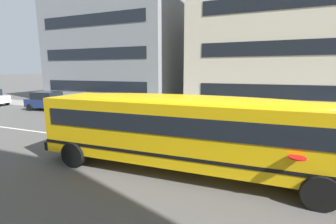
% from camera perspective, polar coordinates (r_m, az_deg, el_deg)
% --- Properties ---
extents(ground_plane, '(400.00, 400.00, 0.00)m').
position_cam_1_polar(ground_plane, '(10.03, 10.34, -10.33)').
color(ground_plane, '#54514F').
extents(sidewalk_far, '(120.00, 3.00, 0.01)m').
position_cam_1_polar(sidewalk_far, '(17.91, 15.38, -1.32)').
color(sidewalk_far, gray).
rests_on(sidewalk_far, ground_plane).
extents(lane_centreline, '(110.00, 0.16, 0.01)m').
position_cam_1_polar(lane_centreline, '(10.03, 10.34, -10.31)').
color(lane_centreline, silver).
rests_on(lane_centreline, ground_plane).
extents(school_bus, '(12.02, 2.85, 2.68)m').
position_cam_1_polar(school_bus, '(7.91, 5.79, -3.75)').
color(school_bus, yellow).
rests_on(school_bus, ground_plane).
extents(parked_car_dark_blue_far_corner, '(3.98, 2.04, 1.64)m').
position_cam_1_polar(parked_car_dark_blue_far_corner, '(23.06, -27.76, 2.51)').
color(parked_car_dark_blue_far_corner, navy).
rests_on(parked_car_dark_blue_far_corner, ground_plane).
extents(parked_car_beige_beside_sign, '(3.96, 2.00, 1.64)m').
position_cam_1_polar(parked_car_beige_beside_sign, '(19.00, -16.43, 1.85)').
color(parked_car_beige_beside_sign, '#C1B28E').
rests_on(parked_car_beige_beside_sign, ground_plane).
extents(apartment_block_far_left, '(14.14, 11.00, 13.30)m').
position_cam_1_polar(apartment_block_far_left, '(29.05, -11.35, 16.35)').
color(apartment_block_far_left, gray).
rests_on(apartment_block_far_left, ground_plane).
extents(apartment_block_far_centre, '(19.08, 13.95, 13.30)m').
position_cam_1_polar(apartment_block_far_centre, '(26.37, 30.17, 15.83)').
color(apartment_block_far_centre, beige).
rests_on(apartment_block_far_centre, ground_plane).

